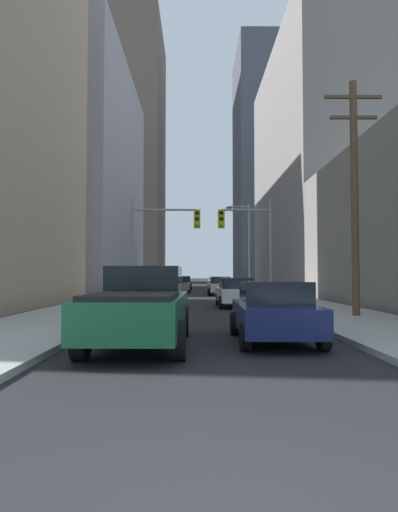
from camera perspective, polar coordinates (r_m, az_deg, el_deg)
sidewalk_left at (r=53.06m, az=-5.87°, el=-4.13°), size 3.95×160.00×0.15m
sidewalk_right at (r=53.13m, az=5.68°, el=-4.13°), size 3.95×160.00×0.15m
pickup_truck_green at (r=10.71m, az=-7.44°, el=-6.45°), size 2.20×5.44×1.90m
sedan_navy at (r=11.30m, az=9.61°, el=-7.04°), size 1.95×4.24×1.52m
sedan_white at (r=23.14m, az=4.76°, el=-4.67°), size 1.95×4.26×1.52m
sedan_silver at (r=36.39m, az=2.69°, el=-3.85°), size 1.96×4.27×1.52m
sedan_grey at (r=41.04m, az=-2.49°, el=-3.68°), size 1.95×4.23×1.52m
sedan_maroon at (r=50.61m, az=-2.05°, el=-3.44°), size 1.95×4.24×1.52m
traffic_signal_near_left at (r=25.35m, az=-4.78°, el=2.95°), size 3.98×0.44×6.00m
traffic_signal_near_right at (r=25.45m, az=6.33°, el=2.84°), size 3.10×0.44×6.00m
utility_pole_right at (r=18.02m, az=19.42°, el=7.76°), size 2.20×0.28×9.12m
street_lamp_right at (r=36.49m, az=6.00°, el=2.01°), size 1.99×0.32×7.50m
building_left_mid_office at (r=55.94m, az=-21.54°, el=9.25°), size 24.23×28.61×25.65m
building_left_far_tower at (r=101.18m, az=-11.04°, el=12.62°), size 21.54×23.51×55.68m
building_right_mid_block at (r=52.53m, az=19.90°, el=10.32°), size 19.18×28.23×26.26m
building_right_far_highrise at (r=99.33m, az=11.15°, el=11.31°), size 21.43×20.16×50.32m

